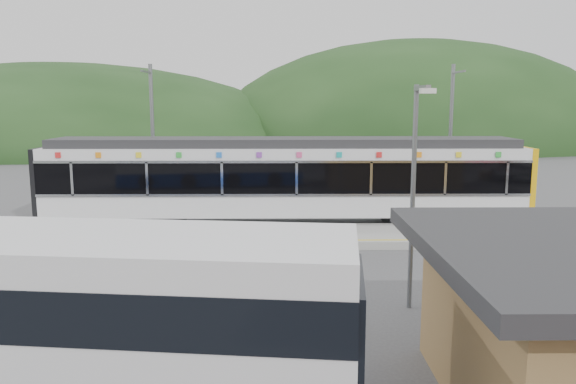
{
  "coord_description": "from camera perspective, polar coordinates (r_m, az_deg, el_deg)",
  "views": [
    {
      "loc": [
        -0.96,
        -17.82,
        5.26
      ],
      "look_at": [
        -0.75,
        1.0,
        2.24
      ],
      "focal_mm": 35.0,
      "sensor_mm": 36.0,
      "label": 1
    }
  ],
  "objects": [
    {
      "name": "catenary_mast_east",
      "position": [
        27.6,
        16.18,
        5.41
      ],
      "size": [
        0.18,
        1.8,
        7.0
      ],
      "color": "slate",
      "rests_on": "ground"
    },
    {
      "name": "catenary_mast_west",
      "position": [
        27.11,
        -13.59,
        5.46
      ],
      "size": [
        0.18,
        1.8,
        7.0
      ],
      "color": "slate",
      "rests_on": "ground"
    },
    {
      "name": "platform",
      "position": [
        21.75,
        1.9,
        -4.48
      ],
      "size": [
        26.0,
        3.2,
        0.3
      ],
      "primitive_type": "cube",
      "color": "#9E9E99",
      "rests_on": "ground"
    },
    {
      "name": "hills",
      "position": [
        24.75,
        16.18,
        -3.52
      ],
      "size": [
        146.0,
        149.0,
        26.0
      ],
      "color": "#1E3D19",
      "rests_on": "ground"
    },
    {
      "name": "yellow_line",
      "position": [
        20.45,
        2.07,
        -4.91
      ],
      "size": [
        26.0,
        0.1,
        0.01
      ],
      "primitive_type": "cube",
      "color": "yellow",
      "rests_on": "platform"
    },
    {
      "name": "train",
      "position": [
        24.03,
        -0.36,
        1.47
      ],
      "size": [
        20.44,
        3.01,
        3.74
      ],
      "color": "black",
      "rests_on": "ground"
    },
    {
      "name": "lamp_post",
      "position": [
        14.23,
        12.74,
        1.39
      ],
      "size": [
        0.36,
        1.01,
        5.68
      ],
      "rotation": [
        0.0,
        0.0,
        0.06
      ],
      "color": "slate",
      "rests_on": "ground"
    },
    {
      "name": "bus",
      "position": [
        10.83,
        -25.72,
        -12.1
      ],
      "size": [
        11.65,
        3.89,
        3.12
      ],
      "rotation": [
        0.0,
        0.0,
        -0.11
      ],
      "color": "#0C3ABD",
      "rests_on": "ground"
    },
    {
      "name": "ground",
      "position": [
        18.6,
        2.35,
        -7.31
      ],
      "size": [
        120.0,
        120.0,
        0.0
      ],
      "primitive_type": "plane",
      "color": "#4C4C4F",
      "rests_on": "ground"
    }
  ]
}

